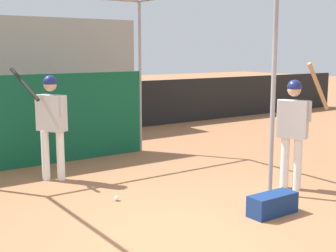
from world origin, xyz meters
TOP-DOWN VIEW (x-y plane):
  - ground_plane at (0.00, 0.00)m, footprint 60.00×60.00m
  - outfield_wall at (0.00, 6.93)m, footprint 24.00×0.12m
  - batting_cage at (-0.05, 3.68)m, footprint 4.21×3.80m
  - player_batter at (-0.38, 3.12)m, footprint 0.72×0.76m
  - player_waiting at (2.48, 0.49)m, footprint 0.62×0.62m
  - equipment_bag at (1.38, -0.14)m, footprint 0.70×0.28m
  - baseball at (-0.04, 1.54)m, footprint 0.07×0.07m

SIDE VIEW (x-z plane):
  - ground_plane at x=0.00m, z-range 0.00..0.00m
  - baseball at x=-0.04m, z-range 0.00..0.07m
  - equipment_bag at x=1.38m, z-range 0.00..0.28m
  - outfield_wall at x=0.00m, z-range 0.00..1.29m
  - player_waiting at x=2.48m, z-range 0.04..2.02m
  - player_batter at x=-0.38m, z-range 0.12..1.99m
  - batting_cage at x=-0.05m, z-range -0.26..2.92m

